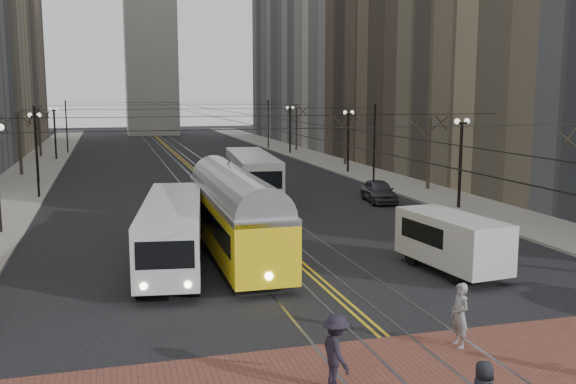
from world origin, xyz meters
TOP-DOWN VIEW (x-y plane):
  - ground at (0.00, 0.00)m, footprint 260.00×260.00m
  - sidewalk_left at (-15.00, 45.00)m, footprint 5.00×140.00m
  - sidewalk_right at (15.00, 45.00)m, footprint 5.00×140.00m
  - crosswalk_band at (0.00, -4.00)m, footprint 25.00×6.00m
  - streetcar_rails at (0.00, 45.00)m, footprint 4.80×130.00m
  - centre_lines at (0.00, 45.00)m, footprint 0.42×130.00m
  - building_right_mid at (25.50, 46.00)m, footprint 16.00×20.00m
  - building_right_far at (25.50, 86.00)m, footprint 16.00×20.00m
  - lamp_posts at (-0.00, 28.75)m, footprint 27.60×57.20m
  - street_trees at (0.00, 35.25)m, footprint 31.68×53.28m
  - trolley_wires at (0.00, 34.83)m, footprint 25.96×120.00m
  - transit_bus at (-5.43, 9.25)m, footprint 3.97×11.64m
  - streetcar at (-2.50, 10.18)m, footprint 2.60×13.39m
  - rear_bus at (1.80, 26.01)m, footprint 3.75×12.38m
  - cargo_van at (5.70, 5.00)m, footprint 2.73×5.69m
  - sedan_grey at (9.92, 22.15)m, footprint 2.46×4.73m
  - sedan_silver at (4.84, 38.66)m, footprint 2.02×4.25m
  - pedestrian_b at (1.82, -2.25)m, footprint 0.49×0.72m
  - pedestrian_d at (-2.62, -3.83)m, footprint 0.80×1.30m

SIDE VIEW (x-z plane):
  - ground at x=0.00m, z-range 0.00..0.00m
  - streetcar_rails at x=0.00m, z-range 0.00..0.01m
  - crosswalk_band at x=0.00m, z-range 0.00..0.01m
  - centre_lines at x=0.00m, z-range 0.01..0.01m
  - sidewalk_left at x=-15.00m, z-range 0.00..0.15m
  - sidewalk_right at x=15.00m, z-range 0.00..0.15m
  - sedan_silver at x=4.84m, z-range 0.00..1.34m
  - sedan_grey at x=9.92m, z-range 0.00..1.54m
  - pedestrian_b at x=1.82m, z-range 0.01..1.95m
  - pedestrian_d at x=-2.62m, z-range 0.01..1.95m
  - cargo_van at x=5.70m, z-range 0.00..2.42m
  - transit_bus at x=-5.43m, z-range 0.00..2.86m
  - streetcar at x=-2.50m, z-range 0.00..3.15m
  - rear_bus at x=1.80m, z-range 0.00..3.18m
  - street_trees at x=0.00m, z-range 0.00..5.60m
  - lamp_posts at x=0.00m, z-range 0.00..5.60m
  - trolley_wires at x=0.00m, z-range 0.47..7.07m
  - building_right_mid at x=25.50m, z-range 0.00..34.00m
  - building_right_far at x=25.50m, z-range 0.00..40.00m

